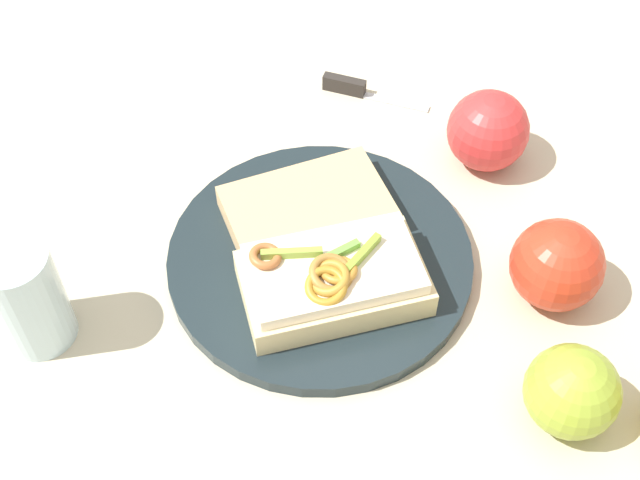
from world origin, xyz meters
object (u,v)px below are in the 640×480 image
object	(u,v)px
plate	(320,259)
knife	(357,89)
apple_2	(489,132)
drinking_glass	(27,297)
sandwich	(333,279)
bread_slice_side	(308,209)
apple_3	(572,391)
apple_4	(557,265)

from	to	relation	value
plate	knife	xyz separation A→B (m)	(-0.16, 0.18, 0.00)
apple_2	knife	distance (m)	0.17
drinking_glass	knife	xyz separation A→B (m)	(-0.06, 0.41, -0.04)
apple_2	drinking_glass	world-z (taller)	drinking_glass
sandwich	apple_2	distance (m)	0.23
sandwich	drinking_glass	world-z (taller)	drinking_glass
apple_2	drinking_glass	size ratio (longest dim) A/B	0.77
bread_slice_side	apple_3	distance (m)	0.28
apple_3	apple_4	world-z (taller)	apple_4
apple_2	knife	xyz separation A→B (m)	(-0.16, -0.03, -0.03)
apple_4	drinking_glass	world-z (taller)	drinking_glass
sandwich	apple_4	xyz separation A→B (m)	(0.11, 0.16, 0.00)
plate	bread_slice_side	bearing A→B (deg)	156.18
plate	knife	distance (m)	0.24
apple_2	sandwich	bearing A→B (deg)	-80.45
apple_3	apple_4	size ratio (longest dim) A/B	0.92
apple_2	plate	bearing A→B (deg)	-90.54
sandwich	drinking_glass	size ratio (longest dim) A/B	1.73
plate	bread_slice_side	distance (m)	0.05
apple_2	apple_4	xyz separation A→B (m)	(0.15, -0.07, 0.00)
sandwich	drinking_glass	bearing A→B (deg)	-7.95
sandwich	apple_2	xyz separation A→B (m)	(-0.04, 0.23, 0.00)
apple_2	apple_3	size ratio (longest dim) A/B	1.08
apple_2	apple_3	xyz separation A→B (m)	(0.24, -0.16, -0.00)
bread_slice_side	apple_2	world-z (taller)	apple_2
plate	apple_4	size ratio (longest dim) A/B	3.42
plate	apple_3	xyz separation A→B (m)	(0.24, 0.06, 0.03)
plate	bread_slice_side	world-z (taller)	bread_slice_side
bread_slice_side	plate	bearing A→B (deg)	83.92
plate	sandwich	bearing A→B (deg)	-24.96
plate	apple_4	xyz separation A→B (m)	(0.15, 0.14, 0.03)
apple_3	knife	bearing A→B (deg)	162.97
apple_3	drinking_glass	world-z (taller)	drinking_glass
sandwich	apple_4	world-z (taller)	apple_4
apple_3	apple_4	bearing A→B (deg)	136.89
sandwich	apple_3	bearing A→B (deg)	134.19
plate	knife	world-z (taller)	knife
apple_2	apple_4	distance (m)	0.17
apple_4	bread_slice_side	bearing A→B (deg)	-148.28
sandwich	bread_slice_side	xyz separation A→B (m)	(-0.08, 0.04, -0.01)
drinking_glass	apple_2	bearing A→B (deg)	78.09
sandwich	plate	bearing A→B (deg)	-91.14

